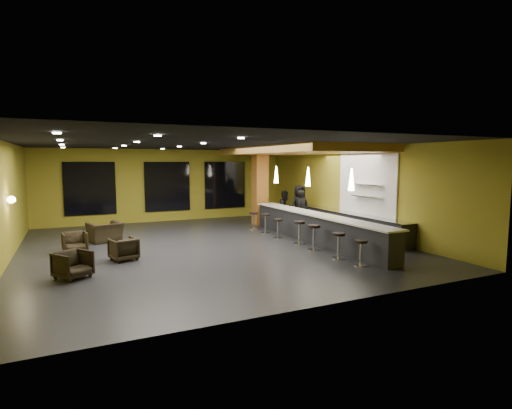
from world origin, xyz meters
name	(u,v)px	position (x,y,z in m)	size (l,w,h in m)	color
floor	(210,247)	(0.00, 0.00, -0.05)	(12.00, 13.00, 0.10)	black
ceiling	(209,142)	(0.00, 0.00, 3.55)	(12.00, 13.00, 0.10)	black
wall_back	(167,185)	(0.00, 6.55, 1.75)	(12.00, 0.10, 3.50)	olive
wall_front	(316,221)	(0.00, -6.55, 1.75)	(12.00, 0.10, 3.50)	olive
wall_left	(2,203)	(-6.05, 0.00, 1.75)	(0.10, 13.00, 3.50)	olive
wall_right	(351,190)	(6.05, 0.00, 1.75)	(0.10, 13.00, 3.50)	olive
wood_soffit	(296,150)	(4.00, 1.00, 3.36)	(3.60, 8.00, 0.28)	#A77530
window_left	(90,188)	(-3.50, 6.44, 1.70)	(2.20, 0.06, 2.40)	black
window_center	(167,186)	(0.00, 6.44, 1.70)	(2.20, 0.06, 2.40)	black
window_right	(225,185)	(3.00, 6.44, 1.70)	(2.20, 0.06, 2.40)	black
tile_backsplash	(366,185)	(5.96, -1.00, 2.00)	(0.06, 3.20, 2.40)	white
bar_counter	(315,228)	(3.65, -1.00, 0.50)	(0.60, 8.00, 1.00)	black
bar_top	(315,214)	(3.65, -1.00, 1.02)	(0.78, 8.10, 0.05)	silver
prep_counter	(351,225)	(5.65, -0.50, 0.43)	(0.70, 6.00, 0.86)	black
prep_top	(351,213)	(5.65, -0.50, 0.89)	(0.72, 6.00, 0.03)	silver
wall_shelf_lower	(367,196)	(5.82, -1.20, 1.60)	(0.30, 1.50, 0.03)	silver
wall_shelf_upper	(367,184)	(5.82, -1.20, 2.05)	(0.30, 1.50, 0.03)	silver
column	(260,187)	(3.65, 3.60, 1.75)	(0.60, 0.60, 3.50)	brown
wall_sconce	(11,200)	(-5.88, 0.50, 1.80)	(0.22, 0.22, 0.22)	#FFE5B2
pendant_0	(351,179)	(3.65, -3.00, 2.35)	(0.20, 0.20, 0.70)	white
pendant_1	(308,177)	(3.65, -0.50, 2.35)	(0.20, 0.20, 0.70)	white
pendant_2	(276,175)	(3.65, 2.00, 2.35)	(0.20, 0.20, 0.70)	white
staff_a	(302,210)	(4.55, 1.33, 0.86)	(0.62, 0.41, 1.71)	black
staff_b	(285,208)	(4.47, 2.67, 0.80)	(0.78, 0.61, 1.61)	black
staff_c	(299,206)	(4.93, 2.19, 0.94)	(0.91, 0.60, 1.87)	black
armchair_a	(73,265)	(-4.33, -2.26, 0.34)	(0.73, 0.75, 0.69)	black
armchair_b	(124,249)	(-2.96, -0.85, 0.33)	(0.71, 0.73, 0.67)	black
armchair_c	(75,242)	(-4.25, 0.89, 0.33)	(0.71, 0.73, 0.66)	black
armchair_d	(105,232)	(-3.23, 2.27, 0.35)	(1.08, 0.95, 0.70)	black
bar_stool_0	(361,249)	(2.97, -4.34, 0.47)	(0.37, 0.37, 0.73)	silver
bar_stool_1	(339,242)	(2.91, -3.41, 0.51)	(0.40, 0.40, 0.79)	silver
bar_stool_2	(314,234)	(2.86, -2.14, 0.54)	(0.43, 0.43, 0.85)	silver
bar_stool_3	(299,229)	(2.94, -1.10, 0.53)	(0.42, 0.42, 0.82)	silver
bar_stool_4	(278,226)	(2.78, 0.21, 0.48)	(0.38, 0.38, 0.74)	silver
bar_stool_5	(265,221)	(2.84, 1.39, 0.51)	(0.40, 0.40, 0.79)	silver
bar_stool_6	(254,219)	(2.76, 2.38, 0.48)	(0.38, 0.38, 0.74)	silver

